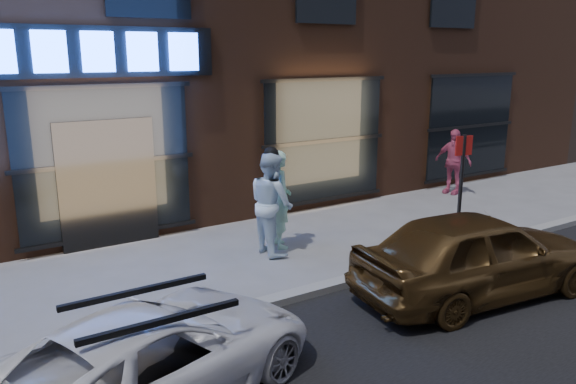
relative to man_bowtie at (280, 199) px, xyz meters
The scene contains 8 objects.
ground 3.56m from the man_bowtie, 141.28° to the right, with size 90.00×90.00×0.00m, color slate.
curb 3.54m from the man_bowtie, 141.28° to the right, with size 60.00×0.25×0.12m, color gray.
man_bowtie is the anchor object (origin of this frame).
man_cap 0.37m from the man_bowtie, 145.44° to the right, with size 0.91×0.71×1.88m, color white.
passerby 6.07m from the man_bowtie, 10.77° to the left, with size 0.99×0.41×1.69m, color #D45780.
white_suv 5.10m from the man_bowtie, 136.55° to the right, with size 1.76×3.82×1.06m, color white.
gold_sedan 3.75m from the man_bowtie, 69.16° to the right, with size 1.58×3.92×1.34m, color brown.
sign_post 3.31m from the man_bowtie, 37.77° to the right, with size 0.35×0.10×2.18m.
Camera 1 is at (-2.60, -6.50, 3.59)m, focal length 35.00 mm.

